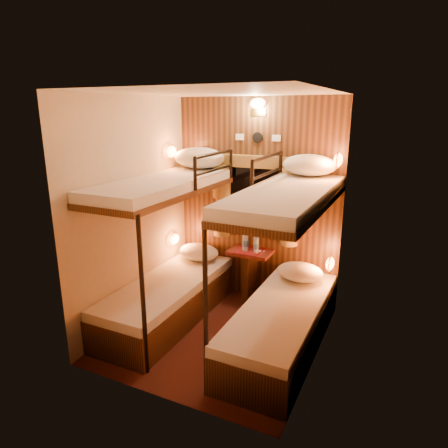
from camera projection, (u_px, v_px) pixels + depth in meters
The scene contains 22 objects.
floor at pixel (219, 334), 4.15m from camera, with size 2.10×2.10×0.00m, color black.
ceiling at pixel (218, 92), 3.49m from camera, with size 2.10×2.10×0.00m, color silver.
wall_back at pixel (257, 202), 4.74m from camera, with size 2.40×2.40×0.00m, color #C6B293.
wall_front at pixel (154, 259), 2.91m from camera, with size 2.40×2.40×0.00m, color #C6B293.
wall_left at pixel (134, 212), 4.24m from camera, with size 2.40×2.40×0.00m, color #C6B293.
wall_right at pixel (323, 237), 3.41m from camera, with size 2.40×2.40×0.00m, color #C6B293.
back_panel at pixel (257, 202), 4.72m from camera, with size 2.00×0.03×2.40m, color black.
bunk_left at pixel (168, 272), 4.33m from camera, with size 0.72×1.90×1.82m.
bunk_right at pixel (283, 295), 3.79m from camera, with size 0.72×1.90×1.82m.
window at pixel (256, 204), 4.70m from camera, with size 1.00×0.12×0.79m.
curtains at pixel (255, 198), 4.65m from camera, with size 1.10×0.22×1.00m.
back_fixtures at pixel (258, 110), 4.40m from camera, with size 0.54×0.09×0.48m.
reading_lamps at pixel (246, 204), 4.42m from camera, with size 2.00×0.20×1.25m.
table at pixel (250, 269), 4.78m from camera, with size 0.50×0.34×0.66m.
bottle_left at pixel (245, 242), 4.67m from camera, with size 0.07×0.07×0.25m.
bottle_right at pixel (256, 245), 4.61m from camera, with size 0.06×0.06×0.21m.
sachet_a at pixel (257, 251), 4.68m from camera, with size 0.08×0.06×0.01m, color silver.
sachet_b at pixel (262, 251), 4.70m from camera, with size 0.07×0.05×0.00m, color silver.
pillow_lower_left at pixel (199, 252), 4.94m from camera, with size 0.51×0.36×0.20m, color silver.
pillow_lower_right at pixel (300, 272), 4.33m from camera, with size 0.50×0.36×0.20m, color silver.
pillow_upper_left at pixel (199, 158), 4.66m from camera, with size 0.62×0.44×0.24m, color silver.
pillow_upper_right at pixel (309, 165), 4.14m from camera, with size 0.56×0.40×0.22m, color silver.
Camera 1 is at (1.63, -3.30, 2.25)m, focal length 32.00 mm.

